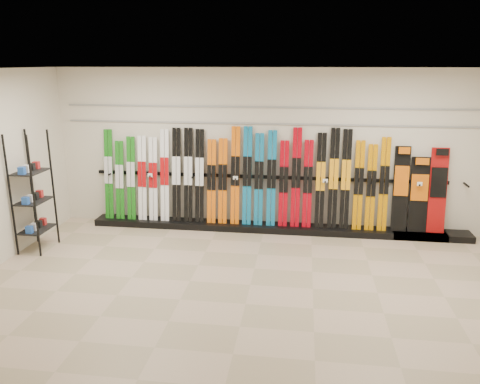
# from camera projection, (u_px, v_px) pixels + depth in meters

# --- Properties ---
(floor) EXTENTS (8.00, 8.00, 0.00)m
(floor) POSITION_uv_depth(u_px,v_px,m) (250.00, 285.00, 6.71)
(floor) COLOR #9C8B6C
(floor) RESTS_ON ground
(back_wall) EXTENTS (8.00, 0.00, 8.00)m
(back_wall) POSITION_uv_depth(u_px,v_px,m) (266.00, 150.00, 8.70)
(back_wall) COLOR beige
(back_wall) RESTS_ON floor
(ceiling) EXTENTS (8.00, 8.00, 0.00)m
(ceiling) POSITION_uv_depth(u_px,v_px,m) (252.00, 69.00, 5.91)
(ceiling) COLOR silver
(ceiling) RESTS_ON back_wall
(ski_rack_base) EXTENTS (8.00, 0.40, 0.12)m
(ski_rack_base) POSITION_uv_depth(u_px,v_px,m) (276.00, 228.00, 8.84)
(ski_rack_base) COLOR black
(ski_rack_base) RESTS_ON floor
(skis) EXTENTS (5.37, 0.24, 1.84)m
(skis) POSITION_uv_depth(u_px,v_px,m) (242.00, 179.00, 8.74)
(skis) COLOR #186D15
(skis) RESTS_ON ski_rack_base
(snowboards) EXTENTS (0.93, 0.24, 1.53)m
(snowboards) POSITION_uv_depth(u_px,v_px,m) (420.00, 191.00, 8.37)
(snowboards) COLOR black
(snowboards) RESTS_ON ski_rack_base
(accessory_rack) EXTENTS (0.40, 0.60, 2.01)m
(accessory_rack) POSITION_uv_depth(u_px,v_px,m) (33.00, 192.00, 7.76)
(accessory_rack) COLOR black
(accessory_rack) RESTS_ON floor
(slatwall_rail_0) EXTENTS (7.60, 0.02, 0.03)m
(slatwall_rail_0) POSITION_uv_depth(u_px,v_px,m) (266.00, 124.00, 8.54)
(slatwall_rail_0) COLOR gray
(slatwall_rail_0) RESTS_ON back_wall
(slatwall_rail_1) EXTENTS (7.60, 0.02, 0.03)m
(slatwall_rail_1) POSITION_uv_depth(u_px,v_px,m) (267.00, 107.00, 8.46)
(slatwall_rail_1) COLOR gray
(slatwall_rail_1) RESTS_ON back_wall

